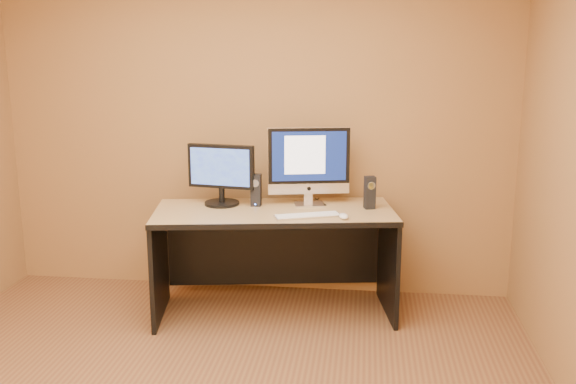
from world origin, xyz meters
name	(u,v)px	position (x,y,z in m)	size (l,w,h in m)	color
walls	(182,180)	(0.00, 0.00, 1.30)	(4.00, 4.00, 2.60)	olive
desk	(275,262)	(0.23, 1.47, 0.39)	(1.70, 0.74, 0.78)	#A88354
imac	(309,166)	(0.46, 1.66, 1.08)	(0.60, 0.22, 0.58)	silver
second_monitor	(221,175)	(-0.17, 1.58, 1.01)	(0.51, 0.25, 0.44)	black
speaker_left	(256,190)	(0.08, 1.58, 0.90)	(0.07, 0.08, 0.23)	black
speaker_right	(370,193)	(0.90, 1.60, 0.90)	(0.07, 0.08, 0.23)	black
keyboard	(308,216)	(0.48, 1.31, 0.79)	(0.46, 0.12, 0.02)	silver
mouse	(344,216)	(0.73, 1.29, 0.80)	(0.06, 0.11, 0.04)	white
cable_a	(320,202)	(0.54, 1.75, 0.79)	(0.01, 0.01, 0.23)	black
cable_b	(314,201)	(0.49, 1.76, 0.79)	(0.01, 0.01, 0.19)	black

